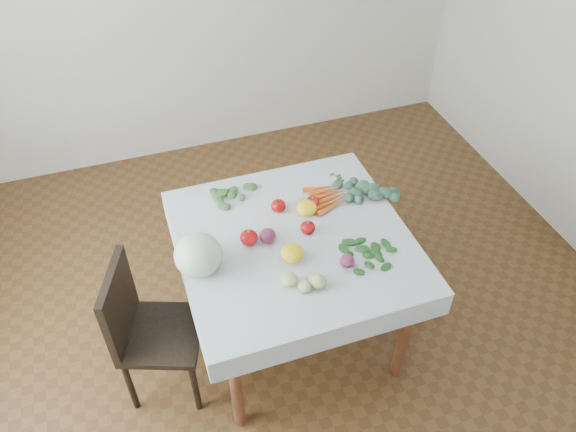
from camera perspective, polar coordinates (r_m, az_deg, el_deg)
The scene contains 18 objects.
ground at distance 3.34m, azimuth 0.53°, elevation -11.54°, with size 4.00×4.00×0.00m, color #55381A.
table at distance 2.83m, azimuth 0.61°, elevation -3.78°, with size 1.00×1.00×0.75m.
tablecloth at distance 2.76m, azimuth 0.63°, elevation -2.36°, with size 1.12×1.12×0.01m, color white.
chair at distance 2.85m, azimuth -14.40°, elevation -10.66°, with size 0.49×0.49×0.84m.
cabbage at distance 2.58m, azimuth -9.10°, elevation -3.93°, with size 0.22×0.22×0.20m, color silver.
tomato_a at distance 2.72m, azimuth -4.00°, elevation -2.20°, with size 0.09×0.09×0.08m, color #AC0B0E.
tomato_b at distance 2.89m, azimuth -0.99°, elevation 1.04°, with size 0.08×0.08×0.07m, color #AC0B0E.
tomato_c at distance 2.91m, azimuth 2.49°, elevation 1.38°, with size 0.07×0.07×0.06m, color #AC0B0E.
tomato_d at distance 2.77m, azimuth 2.04°, elevation -1.17°, with size 0.07×0.07×0.07m, color #AC0B0E.
heirloom_back at distance 2.87m, azimuth 1.90°, elevation 0.84°, with size 0.11×0.11×0.07m, color yellow.
heirloom_front at distance 2.64m, azimuth 0.43°, elevation -3.78°, with size 0.11×0.11×0.08m, color yellow.
onion_a at distance 2.73m, azimuth -2.09°, elevation -2.01°, with size 0.08×0.08×0.07m, color #5C1A42.
onion_b at distance 2.63m, azimuth 6.01°, elevation -4.55°, with size 0.07×0.07×0.06m, color #5C1A42.
tomatillo_cluster at distance 2.55m, azimuth 1.43°, elevation -6.35°, with size 0.14×0.14×0.05m.
carrot_bunch at distance 2.98m, azimuth 4.19°, elevation 2.00°, with size 0.20×0.23×0.03m.
kale_bunch at distance 3.03m, azimuth 7.86°, elevation 2.63°, with size 0.31×0.26×0.04m.
basil_bunch at distance 2.71m, azimuth 8.24°, elevation -3.72°, with size 0.29×0.20×0.01m.
dill_bunch at distance 3.00m, azimuth -5.11°, elevation 2.17°, with size 0.24×0.18×0.02m.
Camera 1 is at (-0.66, -1.84, 2.71)m, focal length 35.00 mm.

